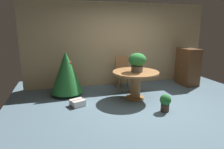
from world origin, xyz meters
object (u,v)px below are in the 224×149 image
(holiday_tree, at_px, (66,72))
(gift_box_cream, at_px, (78,103))
(flower_vase, at_px, (137,61))
(potted_plant, at_px, (165,102))
(wooden_chair_far, at_px, (123,70))
(round_dining_table, at_px, (136,79))
(wooden_cabinet, at_px, (188,67))

(holiday_tree, relative_size, gift_box_cream, 3.08)
(flower_vase, bearing_deg, holiday_tree, 154.64)
(gift_box_cream, relative_size, potted_plant, 1.00)
(wooden_chair_far, relative_size, gift_box_cream, 2.46)
(round_dining_table, height_order, flower_vase, flower_vase)
(round_dining_table, xyz_separation_m, gift_box_cream, (-1.52, -0.10, -0.46))
(holiday_tree, bearing_deg, round_dining_table, -24.49)
(wooden_chair_far, xyz_separation_m, potted_plant, (0.32, -1.98, -0.33))
(flower_vase, relative_size, gift_box_cream, 1.21)
(round_dining_table, xyz_separation_m, wooden_chair_far, (0.00, 1.02, 0.02))
(flower_vase, height_order, gift_box_cream, flower_vase)
(round_dining_table, relative_size, gift_box_cream, 3.02)
(round_dining_table, xyz_separation_m, potted_plant, (0.32, -0.96, -0.32))
(gift_box_cream, height_order, potted_plant, potted_plant)
(wooden_chair_far, distance_m, potted_plant, 2.04)
(flower_vase, height_order, wooden_cabinet, flower_vase)
(flower_vase, bearing_deg, round_dining_table, 114.32)
(wooden_cabinet, height_order, potted_plant, wooden_cabinet)
(holiday_tree, xyz_separation_m, wooden_cabinet, (3.85, 0.01, -0.06))
(wooden_cabinet, bearing_deg, gift_box_cream, -166.43)
(round_dining_table, xyz_separation_m, wooden_cabinet, (2.14, 0.78, 0.05))
(round_dining_table, height_order, gift_box_cream, round_dining_table)
(holiday_tree, height_order, potted_plant, holiday_tree)
(round_dining_table, relative_size, flower_vase, 2.49)
(round_dining_table, height_order, wooden_cabinet, wooden_cabinet)
(round_dining_table, bearing_deg, gift_box_cream, -176.24)
(wooden_chair_far, relative_size, holiday_tree, 0.80)
(round_dining_table, relative_size, potted_plant, 3.01)
(wooden_chair_far, xyz_separation_m, holiday_tree, (-1.70, -0.25, 0.10))
(flower_vase, relative_size, holiday_tree, 0.39)
(holiday_tree, bearing_deg, potted_plant, -40.58)
(flower_vase, xyz_separation_m, holiday_tree, (-1.72, 0.82, -0.35))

